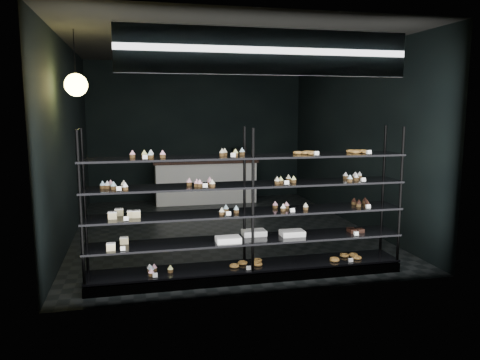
# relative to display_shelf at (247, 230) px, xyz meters

# --- Properties ---
(room) EXTENTS (5.01, 6.01, 3.20)m
(room) POSITION_rel_display_shelf_xyz_m (0.12, 2.45, 0.97)
(room) COLOR black
(room) RESTS_ON ground
(display_shelf) EXTENTS (4.00, 0.50, 1.91)m
(display_shelf) POSITION_rel_display_shelf_xyz_m (0.00, 0.00, 0.00)
(display_shelf) COLOR black
(display_shelf) RESTS_ON room
(signage) EXTENTS (3.30, 0.05, 0.50)m
(signage) POSITION_rel_display_shelf_xyz_m (0.12, -0.48, 2.12)
(signage) COLOR #0B1B3A
(signage) RESTS_ON room
(pendant_lamp) EXTENTS (0.30, 0.30, 0.88)m
(pendant_lamp) POSITION_rel_display_shelf_xyz_m (-2.08, 1.19, 1.82)
(pendant_lamp) COLOR black
(pendant_lamp) RESTS_ON room
(service_counter) EXTENTS (2.36, 0.65, 1.23)m
(service_counter) POSITION_rel_display_shelf_xyz_m (0.24, 4.95, -0.13)
(service_counter) COLOR silver
(service_counter) RESTS_ON room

